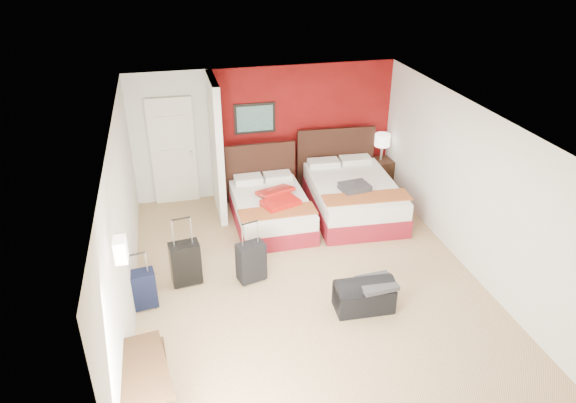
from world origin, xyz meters
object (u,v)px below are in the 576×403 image
object	(u,v)px
suitcase_navy	(142,291)
table_lamp	(382,147)
duffel_bag	(364,296)
bed_left	(271,212)
suitcase_black	(186,265)
bed_right	(353,198)
suitcase_charcoal	(251,263)
nightstand	(380,173)
red_suitcase_open	(278,197)
desk	(147,396)

from	to	relation	value
suitcase_navy	table_lamp	bearing A→B (deg)	23.54
suitcase_navy	duffel_bag	size ratio (longest dim) A/B	0.69
bed_left	suitcase_black	size ratio (longest dim) A/B	2.77
bed_right	suitcase_charcoal	distance (m)	2.72
bed_right	duffel_bag	bearing A→B (deg)	-103.04
bed_right	nightstand	world-z (taller)	bed_right
red_suitcase_open	desk	xyz separation A→B (m)	(-2.23, -3.77, -0.18)
suitcase_charcoal	duffel_bag	xyz separation A→B (m)	(1.39, -1.02, -0.10)
nightstand	suitcase_navy	world-z (taller)	nightstand
table_lamp	desk	distance (m)	6.71
bed_right	desk	distance (m)	5.39
suitcase_charcoal	suitcase_navy	world-z (taller)	suitcase_charcoal
nightstand	table_lamp	world-z (taller)	table_lamp
nightstand	desk	xyz separation A→B (m)	(-4.58, -4.89, 0.11)
table_lamp	suitcase_black	size ratio (longest dim) A/B	0.83
desk	nightstand	bearing A→B (deg)	38.96
suitcase_charcoal	red_suitcase_open	bearing A→B (deg)	48.25
bed_right	suitcase_charcoal	world-z (taller)	bed_right
suitcase_charcoal	bed_right	bearing A→B (deg)	21.65
red_suitcase_open	suitcase_navy	world-z (taller)	red_suitcase_open
suitcase_black	suitcase_navy	world-z (taller)	suitcase_black
table_lamp	suitcase_navy	xyz separation A→B (m)	(-4.66, -2.85, -0.59)
bed_left	red_suitcase_open	world-z (taller)	red_suitcase_open
nightstand	suitcase_navy	size ratio (longest dim) A/B	1.09
bed_left	duffel_bag	xyz separation A→B (m)	(0.77, -2.57, -0.07)
suitcase_black	nightstand	bearing A→B (deg)	23.94
bed_right	nightstand	xyz separation A→B (m)	(0.90, 0.94, -0.02)
suitcase_charcoal	suitcase_navy	distance (m)	1.61
bed_right	red_suitcase_open	size ratio (longest dim) A/B	2.53
desk	table_lamp	bearing A→B (deg)	38.96
bed_left	desk	distance (m)	4.42
suitcase_navy	red_suitcase_open	bearing A→B (deg)	29.01
desk	suitcase_navy	bearing A→B (deg)	84.35
suitcase_navy	duffel_bag	xyz separation A→B (m)	(2.97, -0.74, -0.07)
suitcase_black	duffel_bag	bearing A→B (deg)	-33.60
red_suitcase_open	desk	distance (m)	4.38
suitcase_charcoal	desk	size ratio (longest dim) A/B	0.61
bed_left	table_lamp	xyz separation A→B (m)	(2.45, 1.02, 0.60)
bed_left	table_lamp	distance (m)	2.72
suitcase_navy	desk	size ratio (longest dim) A/B	0.56
table_lamp	suitcase_charcoal	xyz separation A→B (m)	(-3.08, -2.57, -0.57)
bed_left	nightstand	distance (m)	2.65
suitcase_navy	duffel_bag	distance (m)	3.06
bed_left	red_suitcase_open	xyz separation A→B (m)	(0.10, -0.10, 0.32)
bed_left	red_suitcase_open	distance (m)	0.35
suitcase_black	desk	distance (m)	2.53
bed_right	bed_left	bearing A→B (deg)	-173.79
suitcase_charcoal	suitcase_navy	size ratio (longest dim) A/B	1.09
suitcase_black	suitcase_charcoal	world-z (taller)	suitcase_black
red_suitcase_open	suitcase_charcoal	size ratio (longest dim) A/B	1.39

